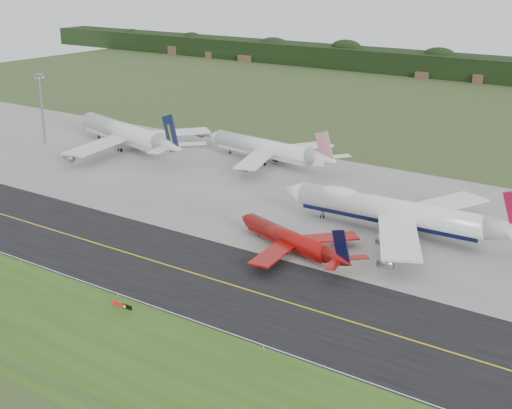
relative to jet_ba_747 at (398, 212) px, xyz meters
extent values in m
plane|color=#354922|center=(-26.08, -39.79, -5.37)|extent=(600.00, 600.00, 0.00)
cube|color=#295218|center=(-26.08, -74.79, -5.37)|extent=(400.00, 30.00, 0.01)
cube|color=black|center=(-26.08, -43.79, -5.36)|extent=(400.00, 32.00, 0.02)
cube|color=gray|center=(-26.08, 11.21, -5.36)|extent=(400.00, 78.00, 0.01)
cube|color=gold|center=(-26.08, -43.79, -5.34)|extent=(400.00, 0.40, 0.00)
cube|color=silver|center=(-26.08, -59.29, -5.34)|extent=(400.00, 0.25, 0.00)
plane|color=slate|center=(-26.08, -87.79, -4.27)|extent=(320.00, 0.00, 320.00)
cylinder|color=slate|center=(-26.08, -87.79, -4.27)|extent=(0.10, 0.10, 2.20)
cylinder|color=white|center=(-2.26, -0.07, 0.17)|extent=(45.20, 7.13, 5.72)
cube|color=black|center=(-2.26, -0.07, -1.69)|extent=(42.90, 5.63, 2.00)
cone|color=white|center=(-27.59, -0.87, 0.17)|extent=(5.81, 5.89, 5.72)
ellipsoid|color=white|center=(-14.87, -0.47, 1.74)|extent=(11.81, 5.23, 3.65)
cube|color=white|center=(5.95, -12.56, -0.83)|extent=(18.75, 26.42, 0.49)
cube|color=white|center=(5.15, 12.91, -0.83)|extent=(17.52, 26.63, 0.49)
cylinder|color=gray|center=(2.43, -12.12, -2.39)|extent=(3.20, 2.50, 2.40)
cylinder|color=gray|center=(1.66, 12.25, -2.39)|extent=(3.20, 2.50, 2.40)
cylinder|color=gray|center=(7.94, -23.03, -2.39)|extent=(3.20, 2.50, 2.40)
cylinder|color=gray|center=(6.48, 23.49, -2.39)|extent=(3.20, 2.50, 2.40)
cylinder|color=black|center=(-19.37, -0.61, -4.86)|extent=(1.04, 0.50, 1.03)
cylinder|color=slate|center=(1.44, -3.10, -3.46)|extent=(0.83, 0.83, 3.82)
cylinder|color=black|center=(1.44, -3.10, -4.86)|extent=(1.05, 0.55, 1.03)
cylinder|color=slate|center=(1.24, 3.19, -3.46)|extent=(0.83, 0.83, 3.82)
cylinder|color=black|center=(1.24, 3.19, -4.86)|extent=(1.05, 0.55, 1.03)
cylinder|color=maroon|center=(-16.09, -22.16, -2.49)|extent=(25.94, 11.33, 3.53)
cube|color=maroon|center=(-16.09, -22.16, -3.64)|extent=(24.43, 10.09, 1.24)
cone|color=maroon|center=(-30.07, -17.68, -2.49)|extent=(4.19, 4.36, 3.53)
cone|color=maroon|center=(-0.38, -27.19, -2.22)|extent=(7.64, 5.47, 3.53)
cube|color=maroon|center=(-14.04, -30.45, -3.11)|extent=(6.51, 15.02, 0.40)
cube|color=maroon|center=(-9.61, -16.60, -3.11)|extent=(13.33, 13.88, 0.40)
cube|color=#0B0E33|center=(0.09, -27.34, 0.44)|extent=(5.40, 1.97, 8.04)
cylinder|color=gray|center=(-15.35, -33.68, -4.07)|extent=(2.29, 2.00, 1.48)
cylinder|color=gray|center=(-8.80, -13.21, -4.07)|extent=(2.29, 2.00, 1.48)
cylinder|color=black|center=(-25.53, -19.13, -5.05)|extent=(0.69, 0.47, 0.64)
cylinder|color=slate|center=(-14.69, -24.65, -4.46)|extent=(0.62, 0.62, 1.82)
cylinder|color=black|center=(-14.69, -24.65, -5.05)|extent=(0.70, 0.50, 0.64)
cylinder|color=slate|center=(-13.51, -20.95, -4.46)|extent=(0.62, 0.62, 1.82)
cylinder|color=black|center=(-13.51, -20.95, -5.05)|extent=(0.70, 0.50, 0.64)
cylinder|color=silver|center=(-109.80, 21.90, 0.30)|extent=(45.30, 17.40, 6.08)
cube|color=white|center=(-109.80, 21.90, -1.67)|extent=(42.72, 15.35, 2.13)
cone|color=silver|center=(-134.41, 28.38, 0.30)|extent=(7.02, 7.32, 6.08)
cone|color=silver|center=(-82.15, 14.62, 0.76)|extent=(13.09, 8.92, 6.08)
cube|color=silver|center=(-105.32, 6.74, -0.76)|extent=(12.85, 28.06, 0.54)
cube|color=silver|center=(-98.44, 32.89, -0.76)|extent=(23.57, 26.01, 0.54)
cube|color=#0E193D|center=(-81.49, 14.45, 4.77)|extent=(8.36, 2.64, 12.27)
cylinder|color=gray|center=(-108.60, 8.21, -2.42)|extent=(3.86, 3.31, 2.55)
cylinder|color=gray|center=(-102.01, 33.22, -2.42)|extent=(3.86, 3.31, 2.55)
cylinder|color=gray|center=(-106.29, -4.55, -2.42)|extent=(3.86, 3.31, 2.55)
cylinder|color=gray|center=(-93.72, 43.20, -2.42)|extent=(3.86, 3.31, 2.55)
cylinder|color=black|center=(-126.42, 26.28, -4.82)|extent=(1.18, 0.75, 1.09)
cylinder|color=slate|center=(-107.15, 17.75, -3.45)|extent=(1.04, 1.04, 3.85)
cylinder|color=black|center=(-107.15, 17.75, -4.82)|extent=(1.20, 0.81, 1.09)
cylinder|color=slate|center=(-105.45, 24.22, -3.45)|extent=(1.04, 1.04, 3.85)
cylinder|color=black|center=(-105.45, 24.22, -4.82)|extent=(1.20, 0.81, 1.09)
cylinder|color=white|center=(-61.13, 34.21, -0.56)|extent=(37.55, 9.64, 5.17)
cube|color=white|center=(-61.13, 34.21, -2.24)|extent=(35.55, 8.13, 1.81)
cone|color=white|center=(-81.90, 36.74, -0.56)|extent=(5.24, 5.69, 5.17)
cone|color=white|center=(-37.80, 31.35, -0.17)|extent=(10.37, 6.32, 5.17)
cube|color=white|center=(-55.95, 22.84, -1.47)|extent=(12.98, 22.34, 0.46)
cube|color=white|center=(-53.37, 43.99, -1.47)|extent=(16.98, 21.63, 0.46)
cube|color=#AC0C28|center=(-37.22, 31.28, 3.18)|extent=(7.12, 1.27, 10.27)
cylinder|color=gray|center=(-56.88, 17.82, -2.88)|extent=(3.06, 2.50, 2.17)
cylinder|color=gray|center=(-53.06, 49.09, -2.88)|extent=(3.06, 2.50, 2.17)
cylinder|color=black|center=(-75.16, 35.92, -4.91)|extent=(0.97, 0.53, 0.93)
cylinder|color=slate|center=(-58.52, 31.02, -3.74)|extent=(0.81, 0.81, 3.26)
cylinder|color=black|center=(-58.52, 31.02, -4.91)|extent=(0.98, 0.57, 0.93)
cylinder|color=slate|center=(-57.83, 36.67, -3.74)|extent=(0.81, 0.81, 3.26)
cylinder|color=black|center=(-57.83, 36.67, -4.91)|extent=(0.98, 0.57, 0.93)
cylinder|color=slate|center=(-137.12, 11.33, 6.21)|extent=(0.83, 0.83, 23.16)
cube|color=slate|center=(-137.12, 11.33, 17.97)|extent=(2.96, 2.96, 1.11)
cylinder|color=slate|center=(-26.21, -63.85, -5.04)|extent=(0.11, 0.11, 0.65)
cylinder|color=slate|center=(-23.41, -63.72, -5.04)|extent=(0.11, 0.11, 0.65)
cube|color=#B00D15|center=(-25.93, -63.84, -4.30)|extent=(2.06, 0.27, 0.84)
cube|color=black|center=(-24.16, -63.75, -4.30)|extent=(0.94, 0.21, 0.84)
cube|color=black|center=(-23.04, -63.70, -4.30)|extent=(1.13, 0.22, 0.84)
cylinder|color=yellow|center=(-58.01, -60.29, -5.12)|extent=(0.16, 0.16, 0.50)
cylinder|color=yellow|center=(-29.42, -60.29, -5.12)|extent=(0.16, 0.16, 0.50)
cylinder|color=yellow|center=(3.81, -60.29, -5.12)|extent=(0.16, 0.16, 0.50)
camera|label=1|loc=(61.25, -144.89, 54.61)|focal=50.00mm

